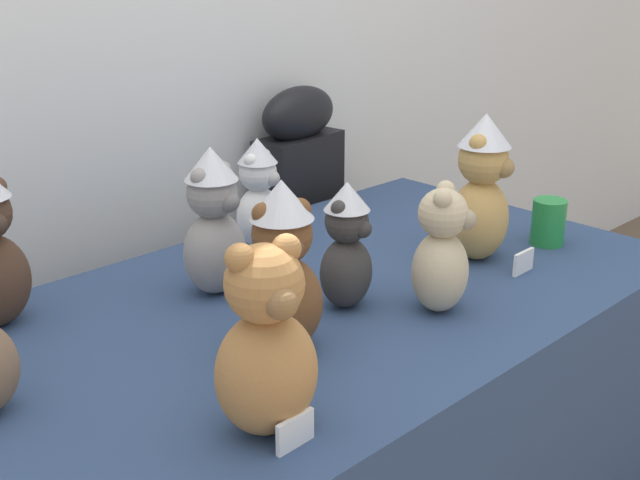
{
  "coord_description": "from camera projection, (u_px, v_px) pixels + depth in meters",
  "views": [
    {
      "loc": [
        -1.06,
        -0.84,
        1.39
      ],
      "look_at": [
        0.0,
        0.25,
        0.83
      ],
      "focal_mm": 45.42,
      "sensor_mm": 36.0,
      "label": 1
    }
  ],
  "objects": [
    {
      "name": "party_cup_green",
      "position": [
        548.0,
        222.0,
        1.93
      ],
      "size": [
        0.08,
        0.08,
        0.11
      ],
      "primitive_type": "cylinder",
      "color": "#238C3D",
      "rests_on": "display_table"
    },
    {
      "name": "teddy_bear_sand",
      "position": [
        441.0,
        253.0,
        1.56
      ],
      "size": [
        0.17,
        0.16,
        0.26
      ],
      "rotation": [
        0.0,
        0.0,
        0.56
      ],
      "color": "#CCB78E",
      "rests_on": "display_table"
    },
    {
      "name": "teddy_bear_chestnut",
      "position": [
        283.0,
        270.0,
        1.39
      ],
      "size": [
        0.18,
        0.17,
        0.31
      ],
      "rotation": [
        0.0,
        0.0,
        -0.38
      ],
      "color": "brown",
      "rests_on": "display_table"
    },
    {
      "name": "display_table",
      "position": [
        320.0,
        440.0,
        1.79
      ],
      "size": [
        1.58,
        0.89,
        0.71
      ],
      "primitive_type": "cube",
      "color": "navy",
      "rests_on": "ground_plane"
    },
    {
      "name": "teddy_bear_snow",
      "position": [
        259.0,
        195.0,
        1.88
      ],
      "size": [
        0.14,
        0.13,
        0.26
      ],
      "rotation": [
        0.0,
        0.0,
        0.31
      ],
      "color": "white",
      "rests_on": "display_table"
    },
    {
      "name": "teddy_bear_caramel",
      "position": [
        266.0,
        346.0,
        1.16
      ],
      "size": [
        0.18,
        0.16,
        0.3
      ],
      "rotation": [
        0.0,
        0.0,
        -0.23
      ],
      "color": "#B27A42",
      "rests_on": "display_table"
    },
    {
      "name": "teddy_bear_charcoal",
      "position": [
        347.0,
        247.0,
        1.57
      ],
      "size": [
        0.13,
        0.12,
        0.26
      ],
      "rotation": [
        0.0,
        0.0,
        0.2
      ],
      "color": "#383533",
      "rests_on": "display_table"
    },
    {
      "name": "name_card_front_middle",
      "position": [
        295.0,
        432.0,
        1.16
      ],
      "size": [
        0.07,
        0.01,
        0.05
      ],
      "primitive_type": "cube",
      "rotation": [
        0.0,
        0.0,
        0.04
      ],
      "color": "white",
      "rests_on": "display_table"
    },
    {
      "name": "teddy_bear_honey",
      "position": [
        482.0,
        190.0,
        1.8
      ],
      "size": [
        0.18,
        0.16,
        0.34
      ],
      "rotation": [
        0.0,
        0.0,
        0.23
      ],
      "color": "tan",
      "rests_on": "display_table"
    },
    {
      "name": "instrument_case",
      "position": [
        300.0,
        252.0,
        2.44
      ],
      "size": [
        0.29,
        0.15,
        1.01
      ],
      "rotation": [
        0.0,
        0.0,
        0.13
      ],
      "color": "black",
      "rests_on": "ground_plane"
    },
    {
      "name": "name_card_front_left",
      "position": [
        523.0,
        262.0,
        1.77
      ],
      "size": [
        0.07,
        0.01,
        0.05
      ],
      "primitive_type": "cube",
      "rotation": [
        0.0,
        0.0,
        0.02
      ],
      "color": "white",
      "rests_on": "display_table"
    },
    {
      "name": "teddy_bear_ash",
      "position": [
        214.0,
        223.0,
        1.63
      ],
      "size": [
        0.16,
        0.14,
        0.31
      ],
      "rotation": [
        0.0,
        0.0,
        0.18
      ],
      "color": "gray",
      "rests_on": "display_table"
    }
  ]
}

